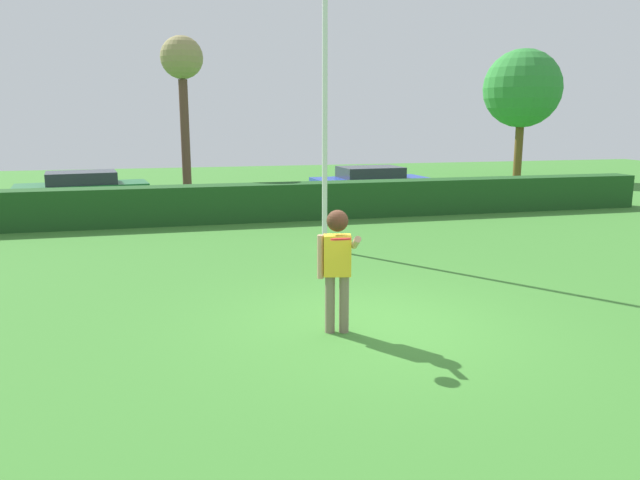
{
  "coord_description": "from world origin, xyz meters",
  "views": [
    {
      "loc": [
        -2.8,
        -7.94,
        3.02
      ],
      "look_at": [
        -0.59,
        0.91,
        1.15
      ],
      "focal_mm": 33.62,
      "sensor_mm": 36.0,
      "label": 1
    }
  ],
  "objects": [
    {
      "name": "ground_plane",
      "position": [
        0.0,
        0.0,
        0.0
      ],
      "size": [
        60.0,
        60.0,
        0.0
      ],
      "primitive_type": "plane",
      "color": "#3B7C2E"
    },
    {
      "name": "person",
      "position": [
        -0.59,
        -0.1,
        1.1
      ],
      "size": [
        0.55,
        0.78,
        1.77
      ],
      "color": "#7E6C59",
      "rests_on": "ground"
    },
    {
      "name": "frisbee",
      "position": [
        -0.72,
        -0.71,
        1.49
      ],
      "size": [
        0.27,
        0.27,
        0.06
      ],
      "color": "red"
    },
    {
      "name": "lamppost",
      "position": [
        0.61,
        5.28,
        3.71
      ],
      "size": [
        0.24,
        0.24,
        6.78
      ],
      "color": "silver",
      "rests_on": "ground"
    },
    {
      "name": "hedge_row",
      "position": [
        0.0,
        9.63,
        0.55
      ],
      "size": [
        24.96,
        0.9,
        1.09
      ],
      "primitive_type": "cube",
      "color": "#1D4B1D",
      "rests_on": "ground"
    },
    {
      "name": "parked_car_green",
      "position": [
        -5.71,
        13.41,
        0.69
      ],
      "size": [
        4.41,
        2.31,
        1.25
      ],
      "color": "#1E6633",
      "rests_on": "ground"
    },
    {
      "name": "parked_car_blue",
      "position": [
        4.32,
        12.99,
        0.69
      ],
      "size": [
        4.3,
        2.03,
        1.25
      ],
      "color": "#263FA5",
      "rests_on": "ground"
    },
    {
      "name": "oak_tree",
      "position": [
        14.03,
        18.8,
        4.39
      ],
      "size": [
        3.76,
        3.76,
        6.29
      ],
      "color": "brown",
      "rests_on": "ground"
    },
    {
      "name": "bare_elm_tree",
      "position": [
        -2.24,
        13.85,
        4.69
      ],
      "size": [
        1.45,
        1.45,
        5.76
      ],
      "color": "brown",
      "rests_on": "ground"
    }
  ]
}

